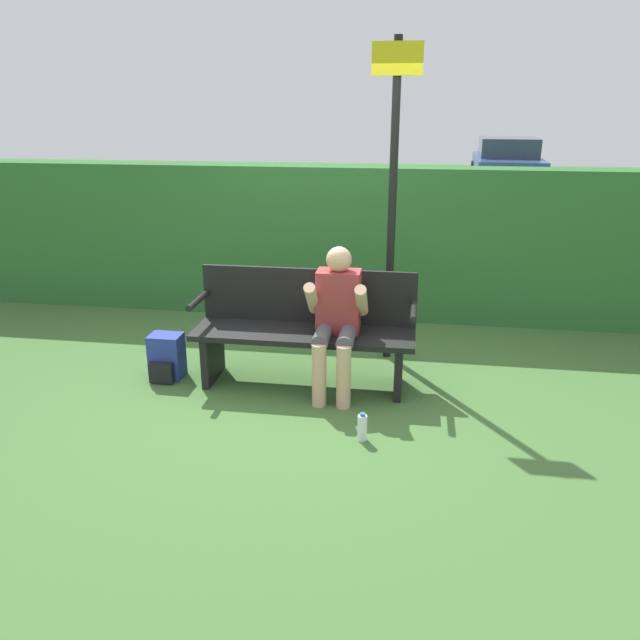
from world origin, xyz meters
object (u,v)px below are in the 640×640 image
Objects in this scene: parked_car at (507,164)px; park_bench at (305,328)px; backpack at (166,358)px; water_bottle at (362,427)px; signpost at (393,187)px; person_seated at (337,314)px.

park_bench is at bearing 168.67° from parked_car.
backpack is 1.84× the size of water_bottle.
water_bottle is at bearing -93.30° from signpost.
park_bench reaches higher than water_bottle.
parked_car is at bearing 76.42° from park_bench.
park_bench is 13.89m from parked_car.
parked_car reaches higher than park_bench.
signpost is at bearing 64.37° from person_seated.
person_seated is 0.43× the size of signpost.
person_seated is (0.28, -0.13, 0.17)m from park_bench.
park_bench is 0.66× the size of signpost.
person_seated is 3.05× the size of backpack.
person_seated is 5.62× the size of water_bottle.
parked_car reaches higher than person_seated.
person_seated reaches higher than water_bottle.
parked_car is (2.98, 13.63, -0.02)m from person_seated.
person_seated is 1.24m from signpost.
parked_car is (4.43, 13.61, 0.44)m from backpack.
backpack is 14.32m from parked_car.
parked_car is (2.70, 14.40, 0.52)m from water_bottle.
backpack is at bearing 155.39° from water_bottle.
signpost is (0.09, 1.54, 1.44)m from water_bottle.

